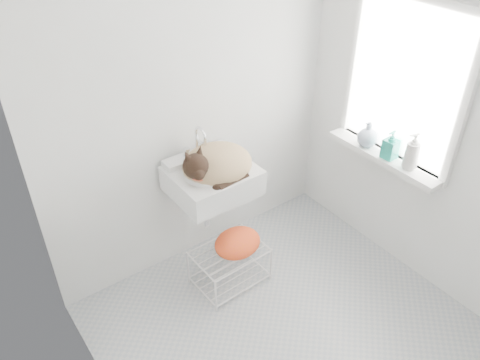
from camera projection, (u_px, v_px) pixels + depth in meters
floor at (284, 326)px, 3.14m from camera, size 2.20×2.00×0.02m
back_wall at (193, 97)px, 3.08m from camera, size 2.20×0.02×2.50m
right_wall at (430, 108)px, 2.96m from camera, size 0.02×2.00×2.50m
left_wall at (88, 258)px, 1.89m from camera, size 0.02×2.00×2.50m
window_glass at (405, 83)px, 3.02m from camera, size 0.01×0.80×1.00m
window_frame at (404, 84)px, 3.02m from camera, size 0.04×0.90×1.10m
windowsill at (383, 157)px, 3.29m from camera, size 0.16×0.88×0.04m
sink at (212, 169)px, 3.12m from camera, size 0.54×0.47×0.22m
faucet at (196, 139)px, 3.16m from camera, size 0.20×0.14×0.20m
cat at (215, 165)px, 3.09m from camera, size 0.52×0.45×0.30m
wire_rack at (230, 265)px, 3.39m from camera, size 0.49×0.35×0.29m
towel at (238, 247)px, 3.29m from camera, size 0.36×0.28×0.14m
bottle_a at (408, 168)px, 3.13m from camera, size 0.10×0.10×0.22m
bottle_b at (388, 157)px, 3.24m from camera, size 0.10×0.10×0.20m
bottle_c at (366, 145)px, 3.37m from camera, size 0.17×0.17×0.18m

